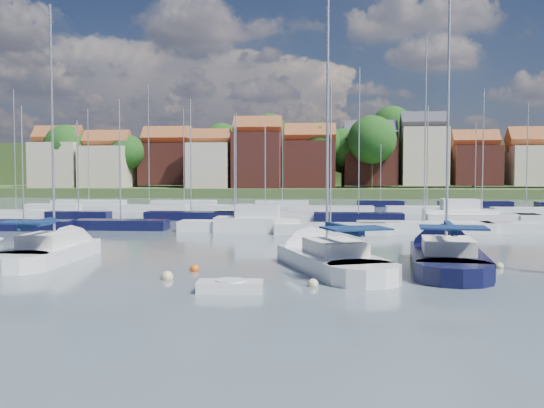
# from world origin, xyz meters

# --- Properties ---
(ground) EXTENTS (260.00, 260.00, 0.00)m
(ground) POSITION_xyz_m (0.00, 40.00, 0.00)
(ground) COLOR #45535D
(ground) RESTS_ON ground
(sailboat_left) EXTENTS (3.03, 11.29, 15.34)m
(sailboat_left) POSITION_xyz_m (-14.84, 3.99, 0.35)
(sailboat_left) COLOR white
(sailboat_left) RESTS_ON ground
(sailboat_centre) EXTENTS (7.55, 12.85, 16.93)m
(sailboat_centre) POSITION_xyz_m (-0.01, 2.52, 0.35)
(sailboat_centre) COLOR white
(sailboat_centre) RESTS_ON ground
(sailboat_navy) EXTENTS (4.96, 13.54, 18.24)m
(sailboat_navy) POSITION_xyz_m (6.70, 3.96, 0.35)
(sailboat_navy) COLOR black
(sailboat_navy) RESTS_ON ground
(tender) EXTENTS (2.74, 1.41, 0.58)m
(tender) POSITION_xyz_m (-3.55, -5.11, 0.22)
(tender) COLOR white
(tender) RESTS_ON ground
(buoy_b) EXTENTS (0.55, 0.55, 0.55)m
(buoy_b) POSITION_xyz_m (-6.88, -2.49, 0.00)
(buoy_b) COLOR beige
(buoy_b) RESTS_ON ground
(buoy_c) EXTENTS (0.47, 0.47, 0.47)m
(buoy_c) POSITION_xyz_m (-6.14, -0.13, 0.00)
(buoy_c) COLOR #D85914
(buoy_c) RESTS_ON ground
(buoy_d) EXTENTS (0.46, 0.46, 0.46)m
(buoy_d) POSITION_xyz_m (-0.21, -3.61, 0.00)
(buoy_d) COLOR beige
(buoy_d) RESTS_ON ground
(buoy_e) EXTENTS (0.50, 0.50, 0.50)m
(buoy_e) POSITION_xyz_m (5.42, 5.91, 0.00)
(buoy_e) COLOR #D85914
(buoy_e) RESTS_ON ground
(buoy_g) EXTENTS (0.44, 0.44, 0.44)m
(buoy_g) POSITION_xyz_m (9.13, 2.21, 0.00)
(buoy_g) COLOR beige
(buoy_g) RESTS_ON ground
(buoy_h) EXTENTS (0.47, 0.47, 0.47)m
(buoy_h) POSITION_xyz_m (0.54, 0.90, 0.00)
(buoy_h) COLOR #D85914
(buoy_h) RESTS_ON ground
(marina_field) EXTENTS (79.62, 41.41, 15.93)m
(marina_field) POSITION_xyz_m (1.91, 35.15, 0.43)
(marina_field) COLOR white
(marina_field) RESTS_ON ground
(far_shore_town) EXTENTS (212.46, 90.00, 22.27)m
(far_shore_town) POSITION_xyz_m (2.23, 132.67, 4.61)
(far_shore_town) COLOR #43572B
(far_shore_town) RESTS_ON ground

